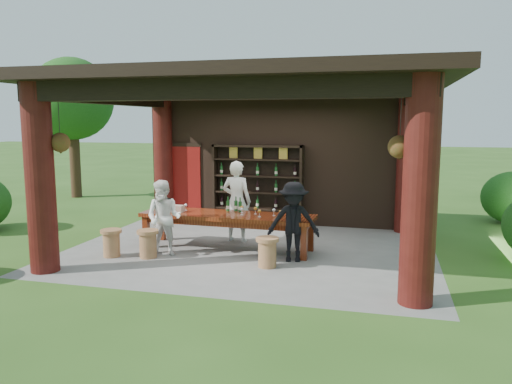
% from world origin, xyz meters
% --- Properties ---
extents(ground, '(90.00, 90.00, 0.00)m').
position_xyz_m(ground, '(0.00, 0.00, 0.00)').
color(ground, '#2D5119').
rests_on(ground, ground).
extents(pavilion, '(7.50, 6.00, 3.60)m').
position_xyz_m(pavilion, '(-0.01, 0.43, 2.13)').
color(pavilion, slate).
rests_on(pavilion, ground).
extents(wine_shelf, '(2.33, 0.35, 2.05)m').
position_xyz_m(wine_shelf, '(-0.50, 2.45, 1.03)').
color(wine_shelf, black).
rests_on(wine_shelf, ground).
extents(tasting_table, '(3.64, 1.05, 0.75)m').
position_xyz_m(tasting_table, '(-0.48, -0.12, 0.64)').
color(tasting_table, '#531A0B').
rests_on(tasting_table, ground).
extents(stool_near_left, '(0.42, 0.42, 0.55)m').
position_xyz_m(stool_near_left, '(-1.78, -1.14, 0.29)').
color(stool_near_left, '#95603B').
rests_on(stool_near_left, ground).
extents(stool_near_right, '(0.42, 0.42, 0.55)m').
position_xyz_m(stool_near_right, '(0.63, -1.16, 0.29)').
color(stool_near_right, '#95603B').
rests_on(stool_near_right, ground).
extents(stool_far_left, '(0.41, 0.41, 0.54)m').
position_xyz_m(stool_far_left, '(-2.51, -1.25, 0.29)').
color(stool_far_left, '#95603B').
rests_on(stool_far_left, ground).
extents(host, '(0.69, 0.48, 1.79)m').
position_xyz_m(host, '(-0.50, 0.61, 0.90)').
color(host, white).
rests_on(host, ground).
extents(guest_woman, '(0.75, 0.60, 1.50)m').
position_xyz_m(guest_woman, '(-1.55, -0.87, 0.75)').
color(guest_woman, white).
rests_on(guest_woman, ground).
extents(guest_man, '(1.07, 0.73, 1.52)m').
position_xyz_m(guest_man, '(1.01, -0.65, 0.76)').
color(guest_man, black).
rests_on(guest_man, ground).
extents(table_bottles, '(0.36, 0.17, 0.31)m').
position_xyz_m(table_bottles, '(-0.41, 0.19, 0.90)').
color(table_bottles, '#194C1E').
rests_on(table_bottles, tasting_table).
extents(table_glasses, '(2.19, 0.41, 0.15)m').
position_xyz_m(table_glasses, '(-0.04, -0.10, 0.82)').
color(table_glasses, silver).
rests_on(table_glasses, tasting_table).
extents(napkin_basket, '(0.27, 0.19, 0.14)m').
position_xyz_m(napkin_basket, '(-1.56, -0.18, 0.82)').
color(napkin_basket, '#BF6672').
rests_on(napkin_basket, tasting_table).
extents(shrubs, '(14.86, 9.38, 1.36)m').
position_xyz_m(shrubs, '(1.58, 0.29, 0.56)').
color(shrubs, '#194C14').
rests_on(shrubs, ground).
extents(trees, '(19.73, 10.25, 4.80)m').
position_xyz_m(trees, '(3.13, 2.40, 3.37)').
color(trees, '#3F2819').
rests_on(trees, ground).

